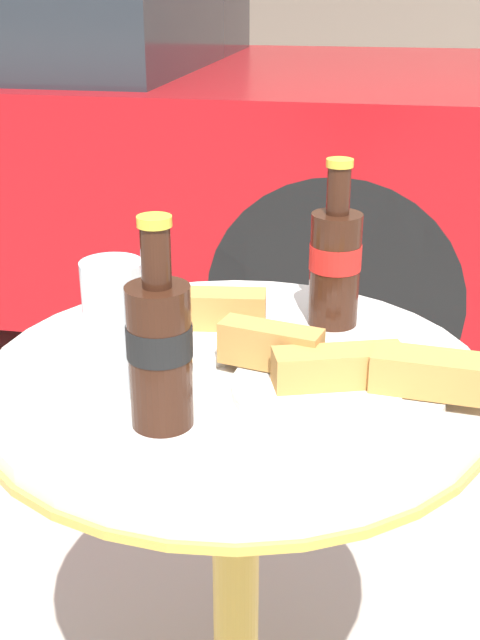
# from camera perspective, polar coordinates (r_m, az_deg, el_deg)

# --- Properties ---
(bistro_table) EXTENTS (0.62, 0.62, 0.69)m
(bistro_table) POSITION_cam_1_polar(r_m,az_deg,el_deg) (1.08, -0.31, -12.63)
(bistro_table) COLOR gold
(bistro_table) RESTS_ON ground_plane
(cola_bottle_left) EXTENTS (0.07, 0.07, 0.23)m
(cola_bottle_left) POSITION_cam_1_polar(r_m,az_deg,el_deg) (0.82, -5.73, -1.90)
(cola_bottle_left) COLOR #33190F
(cola_bottle_left) RESTS_ON bistro_table
(cola_bottle_right) EXTENTS (0.07, 0.07, 0.23)m
(cola_bottle_right) POSITION_cam_1_polar(r_m,az_deg,el_deg) (1.08, 6.78, 4.16)
(cola_bottle_right) COLOR #33190F
(cola_bottle_right) RESTS_ON bistro_table
(drinking_glass) EXTENTS (0.07, 0.07, 0.15)m
(drinking_glass) POSITION_cam_1_polar(r_m,az_deg,el_deg) (0.91, -8.85, -0.85)
(drinking_glass) COLOR black
(drinking_glass) RESTS_ON bistro_table
(lunch_plate_near) EXTENTS (0.24, 0.24, 0.06)m
(lunch_plate_near) POSITION_cam_1_polar(r_m,az_deg,el_deg) (1.07, -4.13, 0.07)
(lunch_plate_near) COLOR silver
(lunch_plate_near) RESTS_ON bistro_table
(lunch_plate_far) EXTENTS (0.33, 0.24, 0.06)m
(lunch_plate_far) POSITION_cam_1_polar(r_m,az_deg,el_deg) (0.92, 7.58, -3.91)
(lunch_plate_far) COLOR silver
(lunch_plate_far) RESTS_ON bistro_table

